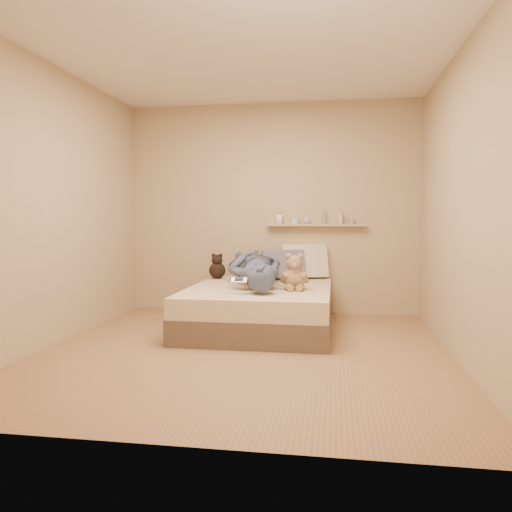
% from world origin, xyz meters
% --- Properties ---
extents(room, '(3.80, 3.80, 3.80)m').
position_xyz_m(room, '(0.00, 0.00, 1.30)').
color(room, '#9B7150').
rests_on(room, ground).
extents(bed, '(1.50, 1.90, 0.45)m').
position_xyz_m(bed, '(0.00, 0.93, 0.22)').
color(bed, brown).
rests_on(bed, floor).
extents(game_console, '(0.16, 0.08, 0.05)m').
position_xyz_m(game_console, '(-0.12, 0.39, 0.59)').
color(game_console, '#BABCC1').
rests_on(game_console, bed).
extents(teddy_bear, '(0.31, 0.30, 0.38)m').
position_xyz_m(teddy_bear, '(0.38, 0.76, 0.61)').
color(teddy_bear, tan).
rests_on(teddy_bear, bed).
extents(dark_plush, '(0.20, 0.20, 0.31)m').
position_xyz_m(dark_plush, '(-0.62, 1.57, 0.58)').
color(dark_plush, black).
rests_on(dark_plush, bed).
extents(pillow_cream, '(0.61, 0.42, 0.43)m').
position_xyz_m(pillow_cream, '(0.42, 1.76, 0.65)').
color(pillow_cream, beige).
rests_on(pillow_cream, bed).
extents(pillow_grey, '(0.55, 0.39, 0.37)m').
position_xyz_m(pillow_grey, '(0.18, 1.62, 0.62)').
color(pillow_grey, slate).
rests_on(pillow_grey, bed).
extents(person, '(0.96, 1.73, 0.39)m').
position_xyz_m(person, '(-0.08, 1.07, 0.65)').
color(person, '#424968').
rests_on(person, bed).
extents(wall_shelf, '(1.20, 0.12, 0.03)m').
position_xyz_m(wall_shelf, '(0.55, 1.84, 1.10)').
color(wall_shelf, tan).
rests_on(wall_shelf, wall_back).
extents(shelf_bottles, '(0.96, 0.10, 0.17)m').
position_xyz_m(shelf_bottles, '(0.48, 1.84, 1.18)').
color(shelf_bottles, '#BAB9BD').
rests_on(shelf_bottles, wall_shelf).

